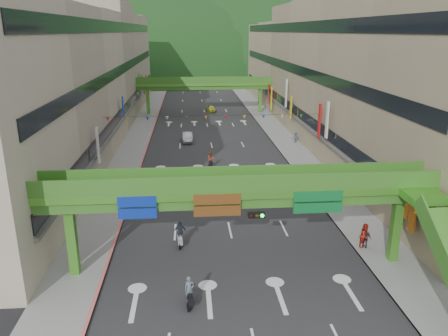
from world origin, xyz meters
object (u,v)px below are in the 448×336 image
Objects in this scene: overpass_near at (254,201)px; scooter_rider_mid at (211,160)px; car_yellow at (211,109)px; pedestrian_red at (365,237)px; car_silver at (187,137)px; scooter_rider_near at (190,293)px.

overpass_near is 23.99m from scooter_rider_mid.
car_yellow is 1.92× the size of pedestrian_red.
car_silver is at bearing 101.41° from scooter_rider_mid.
scooter_rider_near is 65.12m from car_yellow.
car_silver is 1.14× the size of car_yellow.
car_yellow is (0.43, 61.49, -4.59)m from overpass_near.
scooter_rider_mid is 23.44m from pedestrian_red.
car_silver is (-2.72, 13.50, -0.38)m from scooter_rider_mid.
scooter_rider_mid reaches higher than car_silver.
car_silver is at bearing -110.54° from car_yellow.
overpass_near is 14.46× the size of scooter_rider_near.
pedestrian_red is (8.44, -58.87, 0.33)m from car_yellow.
pedestrian_red is (13.23, -34.46, 0.26)m from car_silver.
overpass_near reaches higher than car_silver.
car_silver is 2.19× the size of pedestrian_red.
overpass_near is 14.79× the size of pedestrian_red.
scooter_rider_mid is 1.08× the size of pedestrian_red.
scooter_rider_mid reaches higher than scooter_rider_near.
overpass_near is 7.00m from scooter_rider_near.
overpass_near is at bearing 167.34° from pedestrian_red.
scooter_rider_near is at bearing -103.61° from car_yellow.
car_yellow is at bearing 85.84° from scooter_rider_near.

